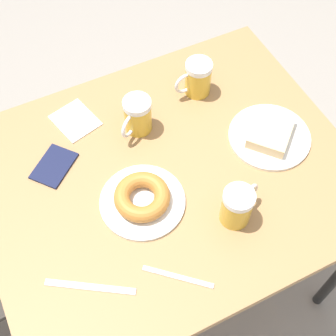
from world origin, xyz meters
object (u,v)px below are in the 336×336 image
plate_with_donut (142,198)px  passport_near_edge (54,166)px  knife (90,287)px  napkin_folded (75,120)px  beer_mug_right (238,206)px  beer_mug_left (137,116)px  plate_with_cake (270,134)px  beer_mug_center (197,78)px  fork (178,277)px

plate_with_donut → passport_near_edge: (0.21, 0.18, -0.02)m
knife → passport_near_edge: passport_near_edge is taller
napkin_folded → passport_near_edge: (-0.13, 0.11, 0.00)m
beer_mug_right → passport_near_edge: 0.52m
beer_mug_left → passport_near_edge: size_ratio=0.75×
plate_with_cake → beer_mug_center: beer_mug_center is taller
beer_mug_right → napkin_folded: (0.49, 0.27, -0.06)m
beer_mug_left → beer_mug_center: size_ratio=0.94×
beer_mug_center → fork: beer_mug_center is taller
beer_mug_center → beer_mug_right: same height
plate_with_donut → beer_mug_left: 0.25m
beer_mug_center → passport_near_edge: (-0.07, 0.49, -0.05)m
plate_with_cake → knife: (-0.19, 0.63, -0.01)m
napkin_folded → knife: bearing=164.0°
plate_with_donut → beer_mug_center: beer_mug_center is taller
beer_mug_right → passport_near_edge: (0.36, 0.38, -0.05)m
beer_mug_center → napkin_folded: 0.39m
plate_with_cake → beer_mug_right: size_ratio=2.00×
plate_with_cake → beer_mug_center: bearing=22.7°
fork → knife: 0.21m
beer_mug_left → knife: (-0.39, 0.30, -0.06)m
fork → passport_near_edge: size_ratio=0.92×
plate_with_donut → passport_near_edge: size_ratio=1.50×
beer_mug_right → passport_near_edge: bearing=46.4°
beer_mug_right → fork: beer_mug_right is taller
beer_mug_right → napkin_folded: beer_mug_right is taller
napkin_folded → knife: 0.52m
napkin_folded → passport_near_edge: passport_near_edge is taller
plate_with_donut → plate_with_cake: bearing=-85.5°
plate_with_cake → napkin_folded: bearing=57.7°
napkin_folded → plate_with_donut: bearing=-169.1°
plate_with_cake → plate_with_donut: size_ratio=1.04×
beer_mug_right → passport_near_edge: beer_mug_right is taller
plate_with_cake → beer_mug_right: beer_mug_right is taller
passport_near_edge → plate_with_donut: bearing=-140.6°
plate_with_donut → beer_mug_center: size_ratio=1.87×
plate_with_donut → fork: plate_with_donut is taller
knife → beer_mug_right: bearing=-88.4°
plate_with_cake → passport_near_edge: (0.18, 0.60, -0.01)m
beer_mug_right → beer_mug_center: bearing=-14.9°
fork → knife: same height
beer_mug_center → napkin_folded: beer_mug_center is taller
beer_mug_center → beer_mug_left: bearing=103.4°
beer_mug_left → fork: size_ratio=0.82×
plate_with_cake → passport_near_edge: 0.62m
plate_with_cake → plate_with_donut: bearing=94.5°
plate_with_donut → beer_mug_right: size_ratio=1.92×
beer_mug_center → beer_mug_right: bearing=165.1°
beer_mug_center → fork: size_ratio=0.87×
napkin_folded → knife: (-0.50, 0.14, -0.00)m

